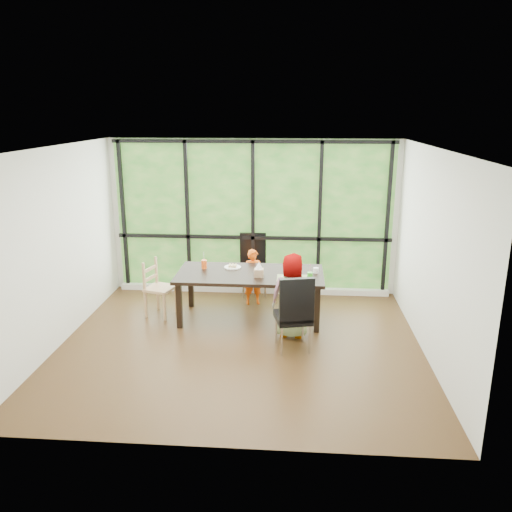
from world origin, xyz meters
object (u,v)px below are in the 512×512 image
object	(u,v)px
child_older	(293,296)
white_mug	(316,270)
child_toddler	(253,277)
plate_far	(233,267)
chair_window_leather	(254,265)
green_cup	(310,276)
orange_cup	(204,264)
plate_near	(289,278)
tissue_box	(259,273)
chair_interior_leather	(293,312)
dining_table	(250,296)
chair_end_beech	(160,288)

from	to	relation	value
child_older	white_mug	bearing A→B (deg)	-111.96
child_toddler	plate_far	xyz separation A→B (m)	(-0.30, -0.40, 0.29)
chair_window_leather	plate_far	bearing A→B (deg)	-116.08
child_older	green_cup	distance (m)	0.43
child_toddler	green_cup	xyz separation A→B (m)	(0.91, -0.94, 0.34)
plate_far	orange_cup	world-z (taller)	orange_cup
child_toddler	plate_far	size ratio (longest dim) A/B	3.52
plate_near	orange_cup	distance (m)	1.40
orange_cup	tissue_box	distance (m)	0.95
chair_interior_leather	dining_table	bearing A→B (deg)	-69.72
dining_table	chair_end_beech	world-z (taller)	chair_end_beech
plate_far	green_cup	distance (m)	1.32
child_older	tissue_box	world-z (taller)	child_older
green_cup	child_toddler	bearing A→B (deg)	133.98
child_toddler	plate_far	distance (m)	0.57
dining_table	chair_interior_leather	distance (m)	1.22
child_older	white_mug	world-z (taller)	child_older
chair_interior_leather	orange_cup	size ratio (longest dim) A/B	7.86
child_toddler	white_mug	size ratio (longest dim) A/B	11.29
chair_interior_leather	child_toddler	xyz separation A→B (m)	(-0.67, 1.65, -0.07)
tissue_box	orange_cup	bearing A→B (deg)	159.22
orange_cup	plate_near	bearing A→B (deg)	-16.34
orange_cup	tissue_box	world-z (taller)	orange_cup
plate_far	orange_cup	size ratio (longest dim) A/B	1.95
dining_table	tissue_box	xyz separation A→B (m)	(0.15, -0.16, 0.43)
tissue_box	plate_near	bearing A→B (deg)	-6.99
child_older	orange_cup	xyz separation A→B (m)	(-1.40, 0.77, 0.20)
green_cup	plate_far	bearing A→B (deg)	155.83
white_mug	tissue_box	bearing A→B (deg)	-164.52
child_older	plate_near	distance (m)	0.41
green_cup	tissue_box	distance (m)	0.77
chair_interior_leather	white_mug	distance (m)	1.16
chair_interior_leather	child_older	bearing A→B (deg)	-102.20
child_older	plate_far	distance (m)	1.29
white_mug	tissue_box	world-z (taller)	tissue_box
chair_end_beech	child_older	xyz separation A→B (m)	(2.09, -0.63, 0.17)
white_mug	plate_near	bearing A→B (deg)	-144.33
child_toddler	green_cup	size ratio (longest dim) A/B	7.46
chair_interior_leather	child_toddler	world-z (taller)	chair_interior_leather
child_toddler	orange_cup	distance (m)	0.94
plate_far	tissue_box	world-z (taller)	tissue_box
dining_table	plate_far	size ratio (longest dim) A/B	8.38
chair_window_leather	white_mug	world-z (taller)	chair_window_leather
dining_table	plate_far	distance (m)	0.54
green_cup	chair_end_beech	bearing A→B (deg)	171.96
chair_window_leather	child_older	size ratio (longest dim) A/B	0.88
plate_near	white_mug	world-z (taller)	white_mug
chair_end_beech	plate_near	size ratio (longest dim) A/B	3.72
plate_far	plate_near	xyz separation A→B (m)	(0.90, -0.46, -0.00)
chair_end_beech	plate_far	bearing A→B (deg)	-63.08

